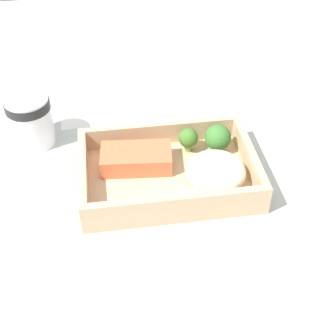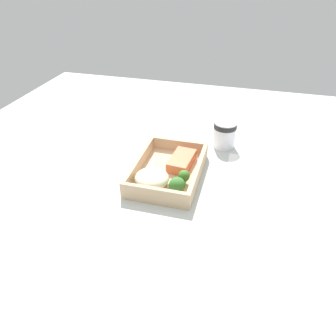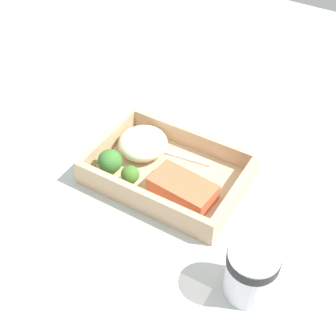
% 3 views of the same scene
% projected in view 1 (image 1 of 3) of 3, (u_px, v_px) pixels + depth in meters
% --- Properties ---
extents(ground_plane, '(1.60, 1.60, 0.02)m').
position_uv_depth(ground_plane, '(168.00, 185.00, 0.76)').
color(ground_plane, '#B9C1BC').
extents(takeout_tray, '(0.27, 0.19, 0.01)m').
position_uv_depth(takeout_tray, '(168.00, 178.00, 0.75)').
color(takeout_tray, tan).
rests_on(takeout_tray, ground_plane).
extents(tray_rim, '(0.27, 0.19, 0.04)m').
position_uv_depth(tray_rim, '(168.00, 166.00, 0.73)').
color(tray_rim, tan).
rests_on(tray_rim, takeout_tray).
extents(salmon_fillet, '(0.12, 0.07, 0.03)m').
position_uv_depth(salmon_fillet, '(136.00, 159.00, 0.75)').
color(salmon_fillet, '#E06B43').
rests_on(salmon_fillet, takeout_tray).
extents(mashed_potatoes, '(0.09, 0.09, 0.04)m').
position_uv_depth(mashed_potatoes, '(216.00, 172.00, 0.72)').
color(mashed_potatoes, beige).
rests_on(mashed_potatoes, takeout_tray).
extents(broccoli_floret_1, '(0.03, 0.03, 0.04)m').
position_uv_depth(broccoli_floret_1, '(188.00, 138.00, 0.77)').
color(broccoli_floret_1, '#779755').
rests_on(broccoli_floret_1, takeout_tray).
extents(broccoli_floret_2, '(0.04, 0.04, 0.05)m').
position_uv_depth(broccoli_floret_2, '(218.00, 138.00, 0.77)').
color(broccoli_floret_2, '#77995E').
rests_on(broccoli_floret_2, takeout_tray).
extents(fork, '(0.16, 0.04, 0.00)m').
position_uv_depth(fork, '(194.00, 193.00, 0.71)').
color(fork, white).
rests_on(fork, takeout_tray).
extents(paper_cup, '(0.08, 0.08, 0.09)m').
position_uv_depth(paper_cup, '(30.00, 118.00, 0.80)').
color(paper_cup, white).
rests_on(paper_cup, ground_plane).
extents(receipt_slip, '(0.09, 0.14, 0.00)m').
position_uv_depth(receipt_slip, '(84.00, 107.00, 0.91)').
color(receipt_slip, white).
rests_on(receipt_slip, ground_plane).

